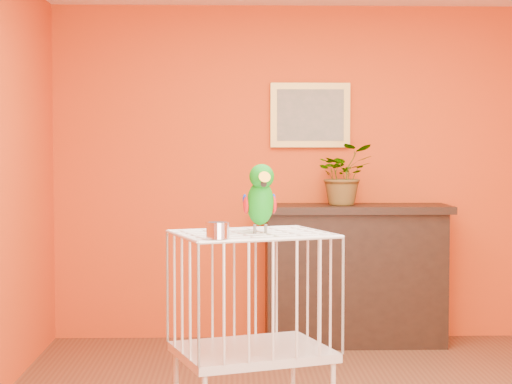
{
  "coord_description": "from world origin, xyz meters",
  "views": [
    {
      "loc": [
        -0.61,
        -4.43,
        1.5
      ],
      "look_at": [
        -0.49,
        -0.37,
        1.29
      ],
      "focal_mm": 60.0,
      "sensor_mm": 36.0,
      "label": 1
    }
  ],
  "objects": [
    {
      "name": "room_shell",
      "position": [
        0.0,
        0.0,
        1.58
      ],
      "size": [
        4.5,
        4.5,
        4.5
      ],
      "color": "#D64314",
      "rests_on": "ground"
    },
    {
      "name": "console_cabinet",
      "position": [
        0.32,
        2.0,
        0.53
      ],
      "size": [
        1.43,
        0.51,
        1.06
      ],
      "color": "black",
      "rests_on": "ground"
    },
    {
      "name": "potted_plant",
      "position": [
        0.24,
        2.02,
        1.24
      ],
      "size": [
        0.47,
        0.51,
        0.36
      ],
      "primitive_type": "imported",
      "rotation": [
        0.0,
        0.0,
        0.12
      ],
      "color": "#26722D",
      "rests_on": "console_cabinet"
    },
    {
      "name": "framed_picture",
      "position": [
        0.0,
        2.22,
        1.75
      ],
      "size": [
        0.62,
        0.04,
        0.5
      ],
      "color": "gold",
      "rests_on": "room_shell"
    },
    {
      "name": "birdcage",
      "position": [
        -0.51,
        -0.34,
        0.57
      ],
      "size": [
        0.84,
        0.74,
        1.09
      ],
      "rotation": [
        0.0,
        0.0,
        0.33
      ],
      "color": "beige",
      "rests_on": "ground"
    },
    {
      "name": "feed_cup",
      "position": [
        -0.67,
        -0.64,
        1.13
      ],
      "size": [
        0.1,
        0.1,
        0.07
      ],
      "primitive_type": "cylinder",
      "color": "silver",
      "rests_on": "birdcage"
    },
    {
      "name": "parrot",
      "position": [
        -0.47,
        -0.37,
        1.26
      ],
      "size": [
        0.17,
        0.3,
        0.34
      ],
      "rotation": [
        0.0,
        0.0,
        0.14
      ],
      "color": "#59544C",
      "rests_on": "birdcage"
    }
  ]
}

